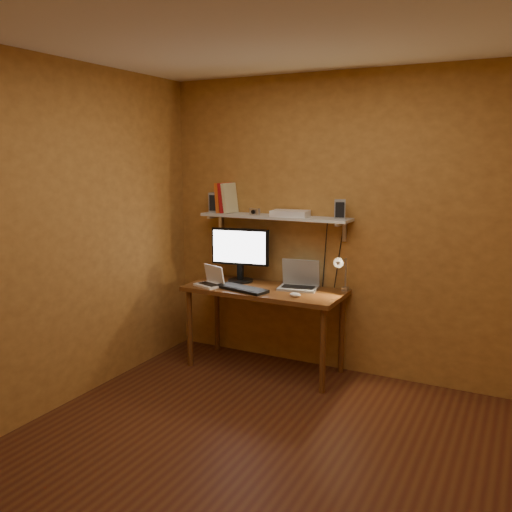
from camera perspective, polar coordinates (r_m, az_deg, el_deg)
The scene contains 14 objects.
room at distance 3.27m, azimuth 0.94°, elevation -0.01°, with size 3.44×3.24×2.64m.
desk at distance 4.80m, azimuth 0.91°, elevation -4.39°, with size 1.40×0.60×0.75m.
wall_shelf at distance 4.84m, azimuth 1.95°, elevation 4.10°, with size 1.40×0.25×0.21m.
monitor at distance 4.98m, azimuth -1.68°, elevation 0.43°, with size 0.55×0.27×0.49m.
laptop at distance 4.78m, azimuth 4.58°, elevation -2.62°, with size 0.37×0.29×0.25m.
netbook at distance 4.87m, azimuth -4.74°, elevation -2.55°, with size 0.28×0.24×0.18m.
keyboard at distance 4.70m, azimuth -1.48°, elevation -3.46°, with size 0.49×0.16×0.03m, color black.
mouse at distance 4.49m, azimuth 4.15°, elevation -4.08°, with size 0.10×0.06×0.04m, color white.
desk_lamp at distance 4.60m, azimuth 9.02°, elevation -1.40°, with size 0.09×0.23×0.38m.
speaker_left at distance 5.11m, azimuth -4.25°, elevation 5.64°, with size 0.10×0.10×0.19m, color gray.
speaker_right at distance 4.61m, azimuth 8.82°, elevation 4.88°, with size 0.09×0.09×0.16m, color gray.
books at distance 5.09m, azimuth -3.17°, elevation 6.14°, with size 0.16×0.20×0.28m.
shelf_camera at distance 4.85m, azimuth -0.15°, elevation 4.68°, with size 0.11×0.06×0.06m.
router at distance 4.77m, azimuth 3.62°, elevation 4.50°, with size 0.32×0.21×0.05m, color white.
Camera 1 is at (1.42, -2.88, 1.89)m, focal length 38.00 mm.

